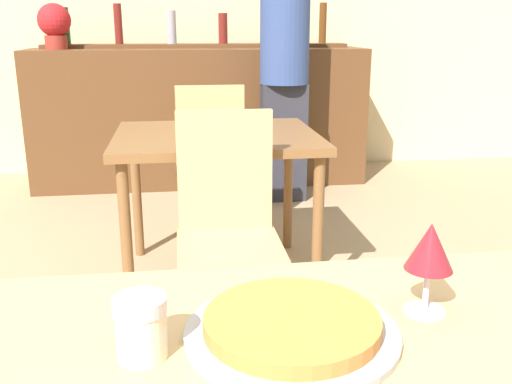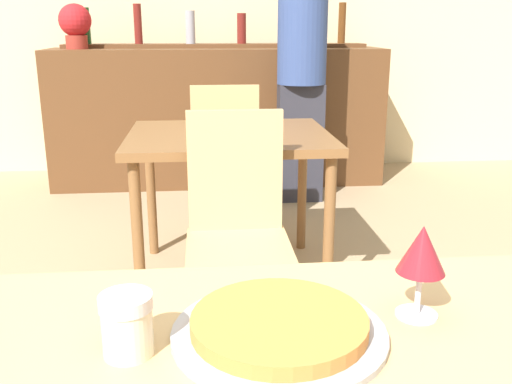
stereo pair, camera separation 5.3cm
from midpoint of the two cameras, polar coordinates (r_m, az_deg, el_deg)
name	(u,v)px [view 2 (the right image)]	position (r m, az deg, el deg)	size (l,w,h in m)	color
wall_back	(214,5)	(5.08, -3.86, 18.14)	(8.00, 0.05, 2.80)	beige
dining_table_far	(230,151)	(2.76, -2.07, 4.11)	(0.96, 0.82, 0.74)	brown
bar_counter	(218,117)	(4.62, -3.47, 7.54)	(2.60, 0.56, 1.07)	brown
bar_back_shelf	(214,39)	(4.71, -3.93, 14.99)	(2.39, 0.24, 0.35)	brown
chair_far_side_front	(238,217)	(2.25, -1.16, -2.50)	(0.40, 0.40, 0.92)	tan
chair_far_side_back	(225,154)	(3.35, -2.62, 3.83)	(0.40, 0.40, 0.92)	tan
pizza_tray	(279,327)	(0.91, 4.05, -13.38)	(0.34, 0.34, 0.04)	#A3A3A8
cheese_shaker	(127,324)	(0.87, -11.01, -12.87)	(0.08, 0.08, 0.09)	beige
person_standing	(302,67)	(4.06, 4.97, 12.38)	(0.34, 0.34, 1.77)	#2D2D38
wine_glass	(422,252)	(0.97, 17.77, -5.77)	(0.08, 0.08, 0.16)	silver
potted_plant	(75,24)	(4.61, -17.30, 15.78)	(0.24, 0.24, 0.33)	maroon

